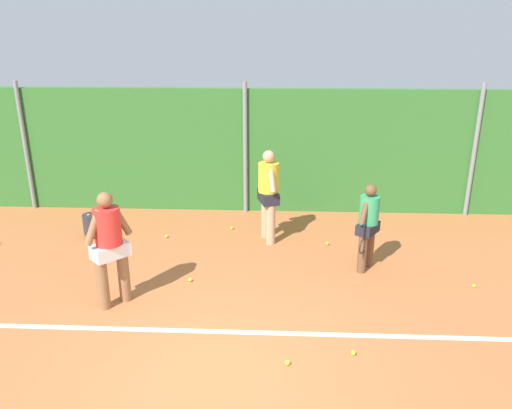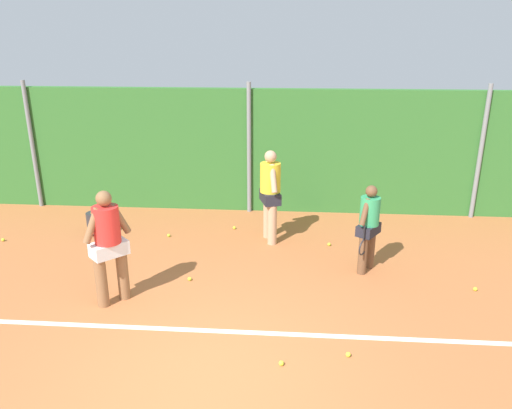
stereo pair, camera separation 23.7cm
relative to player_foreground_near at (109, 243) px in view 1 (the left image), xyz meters
name	(u,v)px [view 1 (the left image)]	position (x,y,z in m)	size (l,w,h in m)	color
ground_plane	(228,304)	(1.78, 0.08, -1.05)	(27.61, 27.61, 0.00)	#B76638
hedge_fence_backdrop	(246,151)	(1.78, 4.52, 0.39)	(17.95, 0.25, 2.87)	#33702D
fence_post_left	(25,147)	(-3.40, 4.35, 0.47)	(0.10, 0.10, 3.04)	gray
fence_post_center	(245,149)	(1.78, 4.35, 0.47)	(0.10, 0.10, 3.04)	gray
fence_post_right	(474,152)	(6.95, 4.35, 0.47)	(0.10, 0.10, 3.04)	gray
court_baseline_paint	(222,332)	(1.78, -0.70, -1.04)	(13.12, 0.10, 0.01)	white
player_foreground_near	(109,243)	(0.00, 0.00, 0.00)	(0.61, 0.61, 1.86)	#8C603D
player_midcourt	(368,223)	(4.14, 1.42, -0.15)	(0.49, 0.68, 1.60)	brown
player_backcourt_far	(268,191)	(2.35, 2.65, 0.02)	(0.47, 0.77, 1.89)	tan
ball_hopper	(92,224)	(-1.32, 2.64, -0.75)	(0.36, 0.36, 0.51)	#2D2D33
tennis_ball_0	(288,363)	(2.70, -1.40, -1.01)	(0.07, 0.07, 0.07)	#CCDB33
tennis_ball_2	(232,228)	(1.55, 3.18, -1.01)	(0.07, 0.07, 0.07)	#CCDB33
tennis_ball_3	(166,236)	(0.23, 2.65, -1.01)	(0.07, 0.07, 0.07)	#CCDB33
tennis_ball_4	(474,286)	(5.87, 0.79, -1.01)	(0.07, 0.07, 0.07)	#CCDB33
tennis_ball_5	(190,280)	(1.05, 0.78, -1.01)	(0.07, 0.07, 0.07)	#CCDB33
tennis_ball_6	(327,243)	(3.56, 2.44, -1.01)	(0.07, 0.07, 0.07)	#CCDB33
tennis_ball_7	(353,353)	(3.59, -1.15, -1.01)	(0.07, 0.07, 0.07)	#CCDB33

